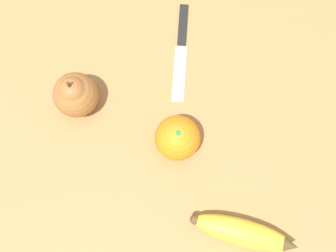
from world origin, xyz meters
name	(u,v)px	position (x,y,z in m)	size (l,w,h in m)	color
ground_plane	(176,147)	(0.00, 0.00, 0.00)	(3.00, 3.00, 0.00)	#A87A47
banana	(244,233)	(-0.15, 0.11, 0.02)	(0.18, 0.05, 0.04)	yellow
orange	(176,137)	(0.00, -0.01, 0.04)	(0.08, 0.08, 0.08)	orange
pear	(75,94)	(0.19, -0.03, 0.04)	(0.08, 0.08, 0.10)	#A36633
paring_knife	(181,48)	(0.05, -0.18, 0.00)	(0.07, 0.20, 0.01)	silver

